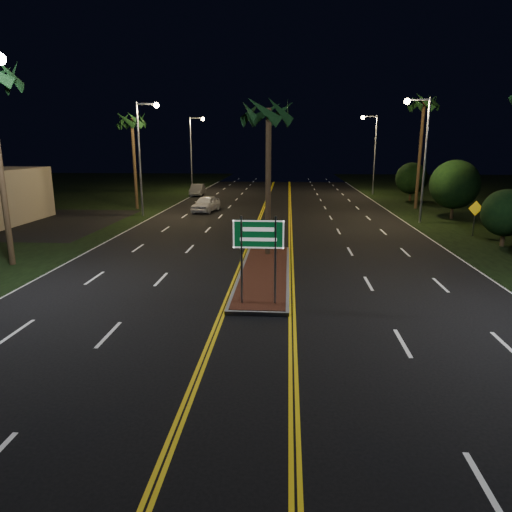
# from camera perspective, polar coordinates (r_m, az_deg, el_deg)

# --- Properties ---
(ground) EXTENTS (120.00, 120.00, 0.00)m
(ground) POSITION_cam_1_polar(r_m,az_deg,el_deg) (14.14, -0.45, -10.29)
(ground) COLOR black
(ground) RESTS_ON ground
(median_island) EXTENTS (2.25, 10.25, 0.17)m
(median_island) POSITION_cam_1_polar(r_m,az_deg,el_deg) (20.69, 1.05, -2.16)
(median_island) COLOR gray
(median_island) RESTS_ON ground
(highway_sign) EXTENTS (1.80, 0.08, 3.20)m
(highway_sign) POSITION_cam_1_polar(r_m,az_deg,el_deg) (16.05, 0.30, 1.69)
(highway_sign) COLOR gray
(highway_sign) RESTS_ON ground
(streetlight_left_mid) EXTENTS (1.91, 0.44, 9.00)m
(streetlight_left_mid) POSITION_cam_1_polar(r_m,az_deg,el_deg) (38.66, -13.88, 13.23)
(streetlight_left_mid) COLOR gray
(streetlight_left_mid) RESTS_ON ground
(streetlight_left_far) EXTENTS (1.91, 0.44, 9.00)m
(streetlight_left_far) POSITION_cam_1_polar(r_m,az_deg,el_deg) (58.04, -7.78, 13.55)
(streetlight_left_far) COLOR gray
(streetlight_left_far) RESTS_ON ground
(streetlight_right_mid) EXTENTS (1.91, 0.44, 9.00)m
(streetlight_right_mid) POSITION_cam_1_polar(r_m,az_deg,el_deg) (36.17, 19.91, 12.81)
(streetlight_right_mid) COLOR gray
(streetlight_right_mid) RESTS_ON ground
(streetlight_right_far) EXTENTS (1.91, 0.44, 9.00)m
(streetlight_right_far) POSITION_cam_1_polar(r_m,az_deg,el_deg) (55.70, 14.31, 13.26)
(streetlight_right_far) COLOR gray
(streetlight_right_far) RESTS_ON ground
(palm_median) EXTENTS (2.40, 2.40, 8.30)m
(palm_median) POSITION_cam_1_polar(r_m,az_deg,el_deg) (23.44, 1.59, 17.47)
(palm_median) COLOR #382819
(palm_median) RESTS_ON ground
(palm_left_far) EXTENTS (2.40, 2.40, 8.80)m
(palm_left_far) POSITION_cam_1_polar(r_m,az_deg,el_deg) (43.18, -15.26, 15.95)
(palm_left_far) COLOR #382819
(palm_left_far) RESTS_ON ground
(palm_right_far) EXTENTS (2.40, 2.40, 10.30)m
(palm_right_far) POSITION_cam_1_polar(r_m,az_deg,el_deg) (44.59, 20.27, 17.32)
(palm_right_far) COLOR #382819
(palm_right_far) RESTS_ON ground
(shrub_near) EXTENTS (2.70, 2.70, 3.30)m
(shrub_near) POSITION_cam_1_polar(r_m,az_deg,el_deg) (29.88, 28.77, 4.74)
(shrub_near) COLOR #382819
(shrub_near) RESTS_ON ground
(shrub_mid) EXTENTS (3.78, 3.78, 4.62)m
(shrub_mid) POSITION_cam_1_polar(r_m,az_deg,el_deg) (39.21, 23.58, 8.20)
(shrub_mid) COLOR #382819
(shrub_mid) RESTS_ON ground
(shrub_far) EXTENTS (3.24, 3.24, 3.96)m
(shrub_far) POSITION_cam_1_polar(r_m,az_deg,el_deg) (50.63, 18.86, 9.17)
(shrub_far) COLOR #382819
(shrub_far) RESTS_ON ground
(car_near) EXTENTS (2.88, 5.17, 1.63)m
(car_near) POSITION_cam_1_polar(r_m,az_deg,el_deg) (40.50, -6.29, 6.68)
(car_near) COLOR white
(car_near) RESTS_ON ground
(car_far) EXTENTS (2.11, 4.57, 1.50)m
(car_far) POSITION_cam_1_polar(r_m,az_deg,el_deg) (53.82, -7.37, 8.32)
(car_far) COLOR #9EA1A8
(car_far) RESTS_ON ground
(warning_sign) EXTENTS (0.95, 0.17, 2.27)m
(warning_sign) POSITION_cam_1_polar(r_m,az_deg,el_deg) (32.50, 25.70, 4.80)
(warning_sign) COLOR gray
(warning_sign) RESTS_ON ground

